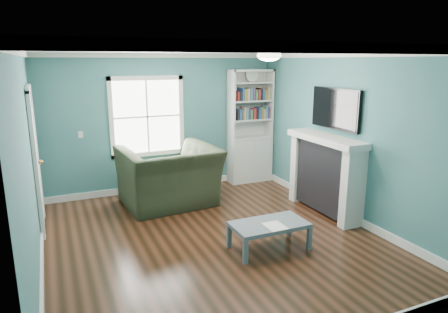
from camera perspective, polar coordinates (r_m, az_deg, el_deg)
name	(u,v)px	position (r m, az deg, el deg)	size (l,w,h in m)	color
floor	(213,238)	(5.82, -1.56, -11.57)	(5.00, 5.00, 0.00)	black
room_walls	(212,129)	(5.35, -1.66, 3.97)	(5.00, 5.00, 5.00)	#336F74
trim	(213,154)	(5.41, -1.64, 0.37)	(4.50, 5.00, 2.60)	white
window	(147,117)	(7.63, -10.90, 5.62)	(1.40, 0.06, 1.50)	white
bookshelf	(250,138)	(8.25, 3.70, 2.72)	(0.90, 0.35, 2.31)	silver
fireplace	(325,175)	(6.77, 14.26, -2.62)	(0.44, 1.58, 1.30)	black
tv	(335,109)	(6.63, 15.64, 6.59)	(0.06, 1.10, 0.65)	black
door	(36,159)	(6.44, -25.32, -0.31)	(0.12, 0.98, 2.17)	silver
ceiling_fixture	(269,55)	(5.76, 6.45, 14.24)	(0.38, 0.38, 0.15)	white
light_switch	(81,134)	(7.49, -19.79, 2.98)	(0.08, 0.01, 0.12)	white
recliner	(169,167)	(6.95, -7.86, -1.45)	(1.57, 1.02, 1.38)	black
coffee_table	(269,226)	(5.44, 6.48, -9.85)	(1.01, 0.55, 0.37)	#555E66
paper_sheet	(275,226)	(5.32, 7.30, -9.82)	(0.24, 0.31, 0.00)	white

